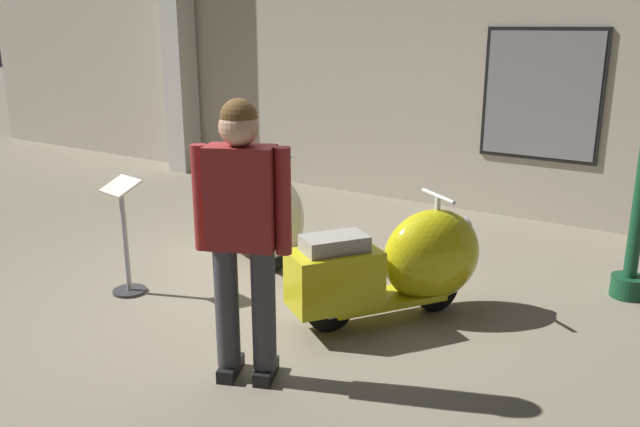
{
  "coord_description": "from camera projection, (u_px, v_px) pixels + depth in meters",
  "views": [
    {
      "loc": [
        3.24,
        -3.7,
        2.19
      ],
      "look_at": [
        0.2,
        0.92,
        0.58
      ],
      "focal_mm": 36.74,
      "sensor_mm": 36.0,
      "label": 1
    }
  ],
  "objects": [
    {
      "name": "visitor_0",
      "position": [
        242.0,
        224.0,
        3.93
      ],
      "size": [
        0.56,
        0.4,
        1.78
      ],
      "rotation": [
        0.0,
        0.0,
        1.98
      ],
      "color": "black",
      "rests_on": "ground"
    },
    {
      "name": "ground_plane",
      "position": [
        237.0,
        305.0,
        5.3
      ],
      "size": [
        60.0,
        60.0,
        0.0
      ],
      "primitive_type": "plane",
      "color": "gray"
    },
    {
      "name": "scooter_0",
      "position": [
        255.0,
        211.0,
        6.22
      ],
      "size": [
        1.76,
        1.16,
        1.05
      ],
      "rotation": [
        0.0,
        0.0,
        -0.43
      ],
      "color": "black",
      "rests_on": "ground"
    },
    {
      "name": "scooter_1",
      "position": [
        403.0,
        264.0,
        4.98
      ],
      "size": [
        1.24,
        1.54,
        0.95
      ],
      "rotation": [
        0.0,
        0.0,
        0.98
      ],
      "color": "black",
      "rests_on": "ground"
    },
    {
      "name": "info_stanchion",
      "position": [
        126.0,
        247.0,
        5.44
      ],
      "size": [
        0.36,
        0.28,
        0.99
      ],
      "color": "#333338",
      "rests_on": "ground"
    },
    {
      "name": "showroom_back_wall",
      "position": [
        428.0,
        53.0,
        7.9
      ],
      "size": [
        18.0,
        0.63,
        3.71
      ],
      "color": "#BCB29E",
      "rests_on": "ground"
    }
  ]
}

